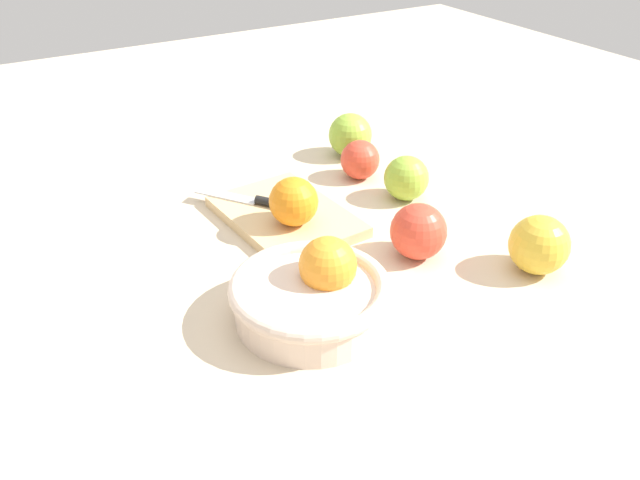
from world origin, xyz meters
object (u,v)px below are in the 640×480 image
object	(u,v)px
apple_front_right_3	(350,135)
knife	(251,199)
cutting_board	(286,216)
orange_on_board	(294,202)
apple_front_left_2	(418,231)
bowl	(313,293)
apple_front_right	(406,178)
apple_front_right_2	(360,160)
apple_front_left	(539,245)

from	to	relation	value
apple_front_right_3	knife	bearing A→B (deg)	112.18
cutting_board	knife	xyz separation A→B (m)	(0.06, 0.03, 0.01)
orange_on_board	apple_front_left_2	size ratio (longest dim) A/B	0.92
orange_on_board	knife	xyz separation A→B (m)	(0.09, 0.03, -0.03)
cutting_board	apple_front_left_2	bearing A→B (deg)	-147.71
bowl	cutting_board	xyz separation A→B (m)	(0.23, -0.08, -0.03)
bowl	orange_on_board	distance (m)	0.21
apple_front_right	apple_front_right_2	xyz separation A→B (m)	(0.10, 0.02, -0.00)
apple_front_left_2	apple_front_right_3	xyz separation A→B (m)	(0.34, -0.11, 0.00)
knife	apple_front_right_2	bearing A→B (deg)	-86.13
orange_on_board	apple_front_left	xyz separation A→B (m)	(-0.26, -0.24, -0.01)
apple_front_right	orange_on_board	bearing A→B (deg)	91.47
cutting_board	apple_front_right_2	size ratio (longest dim) A/B	3.37
apple_front_right_2	bowl	bearing A→B (deg)	138.13
orange_on_board	apple_front_left_2	world-z (taller)	orange_on_board
bowl	apple_front_right_2	world-z (taller)	bowl
apple_front_left	apple_front_left_2	distance (m)	0.16
cutting_board	apple_front_right	world-z (taller)	apple_front_right
bowl	apple_front_right_2	bearing A→B (deg)	-41.87
orange_on_board	apple_front_left	distance (m)	0.35
apple_front_right_2	apple_front_left_2	bearing A→B (deg)	164.54
apple_front_left_2	apple_front_left	bearing A→B (deg)	-133.54
apple_front_right_2	apple_front_left	bearing A→B (deg)	-172.48
orange_on_board	knife	world-z (taller)	orange_on_board
apple_front_right_2	knife	bearing A→B (deg)	93.87
orange_on_board	knife	bearing A→B (deg)	16.31
knife	apple_front_left_2	size ratio (longest dim) A/B	1.69
knife	apple_front_right_2	size ratio (longest dim) A/B	1.98
orange_on_board	apple_front_right_2	world-z (taller)	orange_on_board
apple_front_left	apple_front_right_3	size ratio (longest dim) A/B	1.01
orange_on_board	apple_front_right_3	xyz separation A→B (m)	(0.20, -0.23, -0.01)
orange_on_board	apple_front_right_3	size ratio (longest dim) A/B	0.91
orange_on_board	apple_front_left_2	xyz separation A→B (m)	(-0.14, -0.12, -0.01)
apple_front_left	apple_front_right_3	bearing A→B (deg)	1.41
orange_on_board	apple_front_right_3	distance (m)	0.30
apple_front_right_3	apple_front_right_2	bearing A→B (deg)	157.48
apple_front_right_3	apple_front_right	bearing A→B (deg)	175.57
apple_front_right_2	orange_on_board	bearing A→B (deg)	119.76
cutting_board	knife	bearing A→B (deg)	30.66
cutting_board	knife	size ratio (longest dim) A/B	1.70
cutting_board	apple_front_right	distance (m)	0.21
apple_front_left	apple_front_right_3	world-z (taller)	same
bowl	orange_on_board	world-z (taller)	bowl
apple_front_right_3	bowl	bearing A→B (deg)	141.85
apple_front_left_2	apple_front_right_2	bearing A→B (deg)	-15.46
orange_on_board	apple_front_right	bearing A→B (deg)	-88.53
bowl	cutting_board	bearing A→B (deg)	-19.91
knife	apple_front_right_2	xyz separation A→B (m)	(0.01, -0.22, 0.01)
cutting_board	apple_front_right_3	size ratio (longest dim) A/B	2.85
knife	apple_front_left	world-z (taller)	apple_front_left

